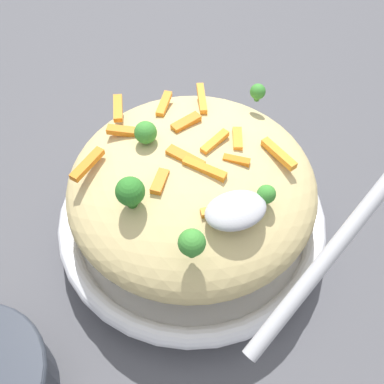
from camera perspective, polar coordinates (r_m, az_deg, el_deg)
ground_plane at (r=0.56m, az=-0.00°, el=-5.14°), size 2.40×2.40×0.00m
serving_bowl at (r=0.54m, az=-0.00°, el=-3.69°), size 0.30×0.30×0.05m
pasta_mound at (r=0.48m, az=-0.00°, el=0.62°), size 0.26×0.26×0.10m
carrot_piece_0 at (r=0.43m, az=1.52°, el=2.83°), size 0.03×0.04×0.01m
carrot_piece_1 at (r=0.51m, az=-9.03°, el=10.09°), size 0.02×0.04×0.01m
carrot_piece_2 at (r=0.41m, az=2.42°, el=-2.48°), size 0.03×0.01×0.01m
carrot_piece_3 at (r=0.46m, az=10.54°, el=4.61°), size 0.02×0.04×0.01m
carrot_piece_4 at (r=0.46m, az=-12.66°, el=3.34°), size 0.04×0.03×0.01m
carrot_piece_5 at (r=0.50m, az=-3.71°, el=10.65°), size 0.03×0.03×0.01m
carrot_piece_6 at (r=0.43m, az=-3.95°, el=1.26°), size 0.02×0.03×0.01m
carrot_piece_7 at (r=0.48m, az=-8.32°, el=7.39°), size 0.03×0.02×0.01m
carrot_piece_8 at (r=0.45m, az=5.44°, el=3.85°), size 0.03×0.02×0.01m
carrot_piece_9 at (r=0.51m, az=1.20°, el=11.30°), size 0.02×0.04×0.01m
carrot_piece_10 at (r=0.48m, az=-0.72°, el=8.42°), size 0.03×0.02×0.01m
carrot_piece_11 at (r=0.47m, az=5.57°, el=6.48°), size 0.02×0.03×0.01m
carrot_piece_12 at (r=0.46m, az=2.80°, el=6.15°), size 0.03×0.02×0.01m
carrot_piece_13 at (r=0.45m, az=-1.02°, el=4.55°), size 0.03×0.04×0.01m
broccoli_floret_0 at (r=0.42m, az=9.06°, el=-0.29°), size 0.02×0.02×0.02m
broccoli_floret_1 at (r=0.51m, az=8.03°, el=12.01°), size 0.02×0.02×0.02m
broccoli_floret_2 at (r=0.38m, az=-0.02°, el=-6.26°), size 0.02×0.02×0.03m
broccoli_floret_3 at (r=0.41m, az=-7.55°, el=0.03°), size 0.03×0.03×0.03m
broccoli_floret_4 at (r=0.46m, az=-5.68°, el=7.21°), size 0.02×0.02×0.03m
serving_spoon at (r=0.38m, az=9.61°, el=-4.02°), size 0.17×0.14×0.09m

